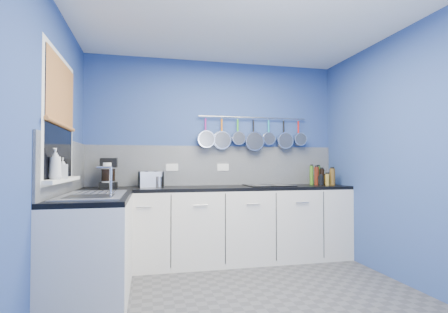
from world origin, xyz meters
name	(u,v)px	position (x,y,z in m)	size (l,w,h in m)	color
floor	(249,303)	(0.00, 0.00, -0.01)	(3.20, 3.00, 0.02)	#47474C
ceiling	(249,9)	(0.00, 0.00, 2.51)	(3.20, 3.00, 0.02)	white
wall_back	(215,158)	(0.00, 1.51, 1.25)	(3.20, 0.02, 2.50)	navy
wall_front	(352,144)	(0.00, -1.51, 1.25)	(3.20, 0.02, 2.50)	navy
wall_left	(44,153)	(-1.61, 0.00, 1.25)	(0.02, 3.00, 2.50)	navy
wall_right	(409,156)	(1.61, 0.00, 1.25)	(0.02, 3.00, 2.50)	navy
backsplash_back	(215,166)	(0.00, 1.49, 1.15)	(3.20, 0.02, 0.50)	#93959B
backsplash_left	(66,166)	(-1.59, 0.60, 1.15)	(0.02, 1.80, 0.50)	#93959B
cabinet_run_back	(220,226)	(0.00, 1.20, 0.43)	(3.20, 0.60, 0.86)	silver
worktop_back	(220,188)	(0.00, 1.20, 0.88)	(3.20, 0.60, 0.04)	black
cabinet_run_left	(93,250)	(-1.30, 0.30, 0.43)	(0.60, 1.20, 0.86)	silver
worktop_left	(93,198)	(-1.30, 0.30, 0.88)	(0.60, 1.20, 0.04)	black
window_frame	(60,119)	(-1.58, 0.30, 1.55)	(0.01, 1.00, 1.10)	white
window_glass	(60,119)	(-1.57, 0.30, 1.55)	(0.01, 0.90, 1.00)	black
bamboo_blind	(62,92)	(-1.56, 0.30, 1.77)	(0.01, 0.90, 0.55)	#B86D3D
window_sill	(62,180)	(-1.55, 0.30, 1.04)	(0.10, 0.98, 0.03)	white
sink_unit	(93,195)	(-1.30, 0.30, 0.90)	(0.50, 0.95, 0.01)	silver
mixer_tap	(111,181)	(-1.14, 0.12, 1.03)	(0.12, 0.08, 0.26)	silver
socket_left	(172,167)	(-0.55, 1.48, 1.13)	(0.15, 0.01, 0.09)	white
socket_right	(223,167)	(0.10, 1.48, 1.13)	(0.15, 0.01, 0.09)	white
pot_rail	(253,118)	(0.50, 1.45, 1.78)	(0.02, 0.02, 1.45)	silver
soap_bottle_a	(55,164)	(-1.53, -0.01, 1.17)	(0.09, 0.09, 0.24)	white
soap_bottle_b	(63,168)	(-1.53, 0.22, 1.14)	(0.08, 0.08, 0.17)	white
paper_towel	(107,175)	(-1.29, 1.22, 1.04)	(0.13, 0.13, 0.29)	white
coffee_maker	(109,173)	(-1.28, 1.24, 1.07)	(0.19, 0.21, 0.34)	black
toaster	(151,179)	(-0.81, 1.30, 0.99)	(0.28, 0.16, 0.18)	silver
canister	(159,182)	(-0.72, 1.26, 0.96)	(0.09, 0.09, 0.13)	silver
hob	(268,185)	(0.61, 1.20, 0.91)	(0.55, 0.48, 0.01)	black
pan_0	(206,132)	(-0.13, 1.44, 1.58)	(0.22, 0.11, 0.41)	silver
pan_1	(222,133)	(0.08, 1.44, 1.57)	(0.23, 0.06, 0.42)	silver
pan_2	(238,131)	(0.29, 1.44, 1.60)	(0.18, 0.09, 0.37)	silver
pan_3	(253,134)	(0.50, 1.44, 1.56)	(0.25, 0.09, 0.44)	silver
pan_4	(269,132)	(0.71, 1.44, 1.60)	(0.17, 0.05, 0.36)	silver
pan_5	(284,134)	(0.92, 1.44, 1.58)	(0.22, 0.09, 0.41)	silver
pan_6	(299,132)	(1.14, 1.44, 1.60)	(0.18, 0.10, 0.37)	silver
condiment_0	(325,180)	(1.45, 1.32, 0.96)	(0.05, 0.05, 0.12)	#8C5914
condiment_1	(318,175)	(1.36, 1.32, 1.02)	(0.06, 0.06, 0.24)	#265919
condiment_2	(312,175)	(1.25, 1.31, 1.02)	(0.05, 0.05, 0.25)	#3F721E
condiment_3	(331,179)	(1.47, 1.20, 0.97)	(0.06, 0.06, 0.14)	brown
condiment_4	(322,177)	(1.36, 1.23, 1.00)	(0.06, 0.06, 0.21)	black
condiment_5	(317,176)	(1.27, 1.20, 1.02)	(0.06, 0.06, 0.23)	#4C190C
condiment_6	(332,177)	(1.45, 1.13, 1.01)	(0.07, 0.07, 0.21)	brown
condiment_7	(327,180)	(1.37, 1.11, 0.97)	(0.05, 0.05, 0.14)	olive
condiment_8	(321,181)	(1.29, 1.12, 0.96)	(0.07, 0.07, 0.12)	black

